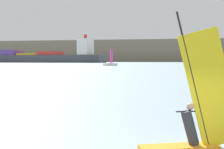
# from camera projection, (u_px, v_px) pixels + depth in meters

# --- Properties ---
(windsurfer) EXTENTS (3.30, 0.94, 4.19)m
(windsurfer) POSITION_uv_depth(u_px,v_px,m) (194.00, 117.00, 10.65)
(windsurfer) COLOR orange
(windsurfer) RESTS_ON ground_plane
(cargo_ship) EXTENTS (208.14, 108.16, 38.76)m
(cargo_ship) POSITION_uv_depth(u_px,v_px,m) (34.00, 57.00, 505.51)
(cargo_ship) COLOR #3F444C
(cargo_ship) RESTS_ON ground_plane
(distant_headland) EXTENTS (1238.31, 570.96, 50.93)m
(distant_headland) POSITION_uv_depth(u_px,v_px,m) (67.00, 52.00, 936.52)
(distant_headland) COLOR #756B56
(distant_headland) RESTS_ON ground_plane
(small_sailboat) EXTENTS (8.42, 8.83, 9.70)m
(small_sailboat) POSITION_uv_depth(u_px,v_px,m) (110.00, 64.00, 190.30)
(small_sailboat) COLOR white
(small_sailboat) RESTS_ON ground_plane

